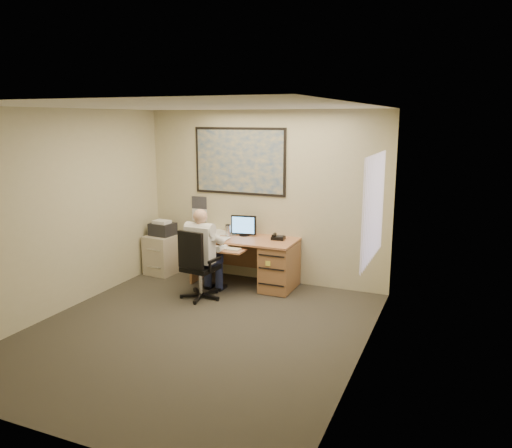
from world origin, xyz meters
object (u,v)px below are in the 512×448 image
at_px(person, 201,254).
at_px(filing_cabinet, 164,250).
at_px(desk, 266,260).
at_px(office_chair, 199,279).

bearing_deg(person, filing_cabinet, 146.99).
xyz_separation_m(desk, filing_cabinet, (-1.86, 0.01, -0.05)).
height_order(desk, person, person).
distance_m(desk, filing_cabinet, 1.86).
height_order(filing_cabinet, person, person).
xyz_separation_m(filing_cabinet, person, (1.17, -0.79, 0.27)).
bearing_deg(office_chair, filing_cabinet, 150.19).
bearing_deg(office_chair, person, 100.83).
bearing_deg(desk, filing_cabinet, 179.74).
relative_size(filing_cabinet, office_chair, 0.88).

